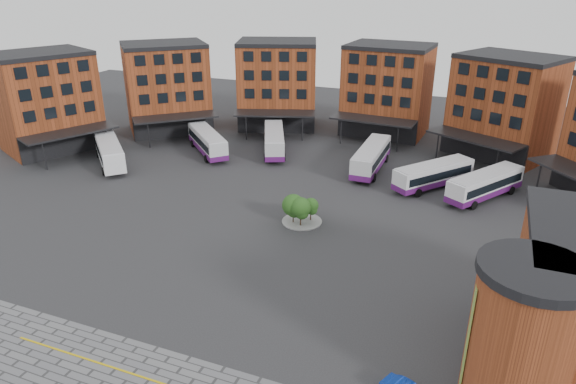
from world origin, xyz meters
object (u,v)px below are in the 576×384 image
at_px(bus_c, 274,140).
at_px(bus_f, 485,184).
at_px(tree_island, 299,208).
at_px(bus_a, 109,151).
at_px(bus_e, 434,175).
at_px(bus_d, 371,157).
at_px(bus_b, 207,141).

distance_m(bus_c, bus_f, 30.91).
bearing_deg(tree_island, bus_f, 38.72).
bearing_deg(bus_c, bus_f, -35.77).
xyz_separation_m(tree_island, bus_a, (-31.39, 7.51, 0.16)).
bearing_deg(bus_f, bus_c, -158.89).
bearing_deg(bus_e, bus_c, -154.36).
height_order(tree_island, bus_c, bus_c).
height_order(bus_e, bus_f, bus_f).
bearing_deg(bus_e, bus_d, -161.90).
distance_m(bus_a, bus_e, 44.34).
bearing_deg(bus_c, bus_d, -31.75).
bearing_deg(bus_a, bus_f, -37.75).
distance_m(bus_b, bus_c, 10.00).
distance_m(bus_c, bus_e, 24.64).
height_order(bus_a, bus_c, bus_a).
xyz_separation_m(bus_c, bus_d, (15.34, -2.08, 0.03)).
distance_m(bus_e, bus_f, 6.28).
height_order(bus_b, bus_e, bus_b).
relative_size(tree_island, bus_c, 0.36).
height_order(bus_a, bus_d, bus_d).
xyz_separation_m(bus_b, bus_e, (33.20, -1.13, -0.08)).
height_order(bus_b, bus_f, bus_b).
bearing_deg(tree_island, bus_b, 141.19).
height_order(bus_d, bus_f, bus_d).
height_order(bus_a, bus_e, bus_a).
xyz_separation_m(bus_d, bus_e, (8.74, -3.14, -0.13)).
height_order(tree_island, bus_b, bus_b).
bearing_deg(bus_c, tree_island, -84.47).
bearing_deg(tree_island, bus_a, 166.55).
height_order(bus_c, bus_d, bus_d).
bearing_deg(bus_d, bus_f, -15.85).
relative_size(bus_b, bus_d, 0.85).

